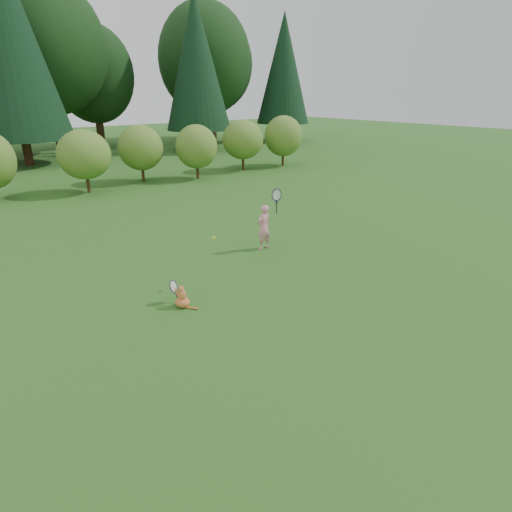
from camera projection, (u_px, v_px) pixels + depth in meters
ground at (272, 299)px, 9.09m from camera, size 100.00×100.00×0.00m
shrub_row at (75, 160)px, 18.12m from camera, size 28.00×3.00×2.80m
woodland_backdrop at (1, 25)px, 23.25m from camera, size 48.00×10.00×15.00m
child at (264, 226)px, 11.79m from camera, size 0.71×0.39×1.89m
cat at (182, 296)px, 8.71m from camera, size 0.39×0.69×0.64m
tennis_ball at (214, 238)px, 9.39m from camera, size 0.07×0.07×0.07m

